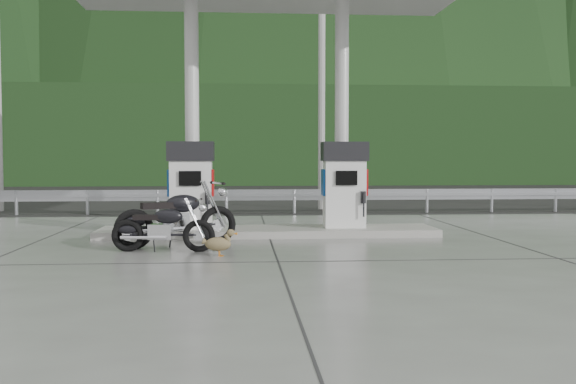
{
  "coord_description": "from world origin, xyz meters",
  "views": [
    {
      "loc": [
        -0.57,
        -10.85,
        1.62
      ],
      "look_at": [
        0.3,
        1.0,
        1.0
      ],
      "focal_mm": 40.0,
      "sensor_mm": 36.0,
      "label": 1
    }
  ],
  "objects": [
    {
      "name": "road",
      "position": [
        0.0,
        11.5,
        0.0
      ],
      "size": [
        60.0,
        7.0,
        0.01
      ],
      "primitive_type": "cube",
      "color": "black",
      "rests_on": "ground"
    },
    {
      "name": "guardrail",
      "position": [
        0.0,
        8.0,
        0.71
      ],
      "size": [
        26.0,
        0.16,
        1.42
      ],
      "primitive_type": null,
      "color": "#9B9EA2",
      "rests_on": "ground"
    },
    {
      "name": "motorcycle_right",
      "position": [
        -1.91,
        0.24,
        0.42
      ],
      "size": [
        1.72,
        0.7,
        0.79
      ],
      "primitive_type": null,
      "rotation": [
        0.0,
        0.0,
        -0.1
      ],
      "color": "black",
      "rests_on": "forecourt_apron"
    },
    {
      "name": "utility_pole_b",
      "position": [
        2.0,
        9.5,
        4.0
      ],
      "size": [
        0.22,
        0.22,
        8.0
      ],
      "primitive_type": "cylinder",
      "color": "#999994",
      "rests_on": "ground"
    },
    {
      "name": "canopy_column_left",
      "position": [
        -1.6,
        2.9,
        2.67
      ],
      "size": [
        0.3,
        0.3,
        5.0
      ],
      "primitive_type": "cylinder",
      "color": "silver",
      "rests_on": "pump_island"
    },
    {
      "name": "canopy_column_right",
      "position": [
        1.6,
        2.9,
        2.67
      ],
      "size": [
        0.3,
        0.3,
        5.0
      ],
      "primitive_type": "cylinder",
      "color": "silver",
      "rests_on": "pump_island"
    },
    {
      "name": "forecourt_apron",
      "position": [
        0.0,
        0.0,
        0.01
      ],
      "size": [
        18.0,
        14.0,
        0.02
      ],
      "primitive_type": "cube",
      "color": "slate",
      "rests_on": "ground"
    },
    {
      "name": "ground",
      "position": [
        0.0,
        0.0,
        0.0
      ],
      "size": [
        160.0,
        160.0,
        0.0
      ],
      "primitive_type": "plane",
      "color": "black",
      "rests_on": "ground"
    },
    {
      "name": "duck",
      "position": [
        -0.95,
        -0.32,
        0.21
      ],
      "size": [
        0.54,
        0.22,
        0.38
      ],
      "primitive_type": null,
      "rotation": [
        0.0,
        0.0,
        -0.13
      ],
      "color": "brown",
      "rests_on": "forecourt_apron"
    },
    {
      "name": "gas_pump_right",
      "position": [
        1.6,
        2.5,
        1.07
      ],
      "size": [
        0.95,
        0.55,
        1.8
      ],
      "primitive_type": null,
      "color": "white",
      "rests_on": "pump_island"
    },
    {
      "name": "tree_band",
      "position": [
        0.0,
        30.0,
        3.0
      ],
      "size": [
        80.0,
        6.0,
        6.0
      ],
      "primitive_type": "cube",
      "color": "black",
      "rests_on": "ground"
    },
    {
      "name": "pump_island",
      "position": [
        0.0,
        2.5,
        0.1
      ],
      "size": [
        7.0,
        1.4,
        0.15
      ],
      "primitive_type": "cube",
      "color": "#9B9891",
      "rests_on": "forecourt_apron"
    },
    {
      "name": "gas_pump_left",
      "position": [
        -1.6,
        2.5,
        1.07
      ],
      "size": [
        0.95,
        0.55,
        1.8
      ],
      "primitive_type": null,
      "color": "white",
      "rests_on": "pump_island"
    },
    {
      "name": "motorcycle_left",
      "position": [
        -1.74,
        0.91,
        0.53
      ],
      "size": [
        2.24,
        1.46,
        1.02
      ],
      "primitive_type": null,
      "rotation": [
        0.0,
        0.0,
        0.4
      ],
      "color": "black",
      "rests_on": "forecourt_apron"
    },
    {
      "name": "forested_hills",
      "position": [
        0.0,
        60.0,
        0.0
      ],
      "size": [
        100.0,
        40.0,
        140.0
      ],
      "primitive_type": null,
      "color": "black",
      "rests_on": "ground"
    }
  ]
}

